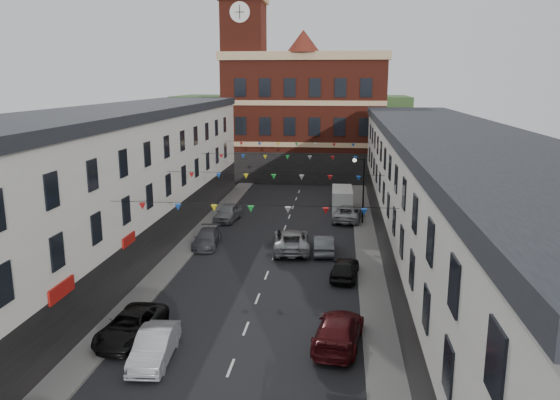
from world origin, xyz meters
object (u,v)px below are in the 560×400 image
at_px(street_lamp, 361,182).
at_px(car_left_e, 228,212).
at_px(car_right_d, 345,268).
at_px(moving_car, 291,240).
at_px(car_right_e, 324,244).
at_px(white_van, 342,200).
at_px(car_left_b, 155,346).
at_px(car_left_c, 131,326).
at_px(car_right_f, 348,213).
at_px(car_left_d, 207,238).
at_px(car_right_c, 339,330).
at_px(pedestrian, 279,239).

xyz_separation_m(street_lamp, car_left_e, (-12.05, -0.01, -3.14)).
height_order(car_right_d, moving_car, moving_car).
bearing_deg(car_right_e, white_van, -98.68).
relative_size(street_lamp, car_left_b, 1.36).
relative_size(car_left_c, car_right_f, 0.95).
xyz_separation_m(car_right_f, white_van, (-0.54, 3.93, 0.39)).
bearing_deg(car_left_b, car_left_d, 91.93).
bearing_deg(car_left_e, car_right_d, -46.11).
bearing_deg(car_right_f, moving_car, 72.56).
distance_m(car_right_c, white_van, 28.31).
relative_size(car_right_d, moving_car, 0.71).
relative_size(car_left_e, car_right_e, 1.06).
bearing_deg(pedestrian, car_left_d, -162.78).
bearing_deg(car_right_c, car_left_c, 10.44).
height_order(car_right_d, pedestrian, pedestrian).
height_order(car_right_c, car_right_f, car_right_c).
height_order(car_right_c, car_right_e, car_right_c).
bearing_deg(car_right_f, car_left_e, 13.08).
height_order(car_left_c, car_right_c, car_right_c).
bearing_deg(street_lamp, car_right_d, -95.74).
distance_m(car_right_e, white_van, 13.90).
relative_size(car_left_c, car_right_d, 1.20).
relative_size(car_left_b, white_van, 0.87).
height_order(car_left_c, car_right_e, car_right_e).
distance_m(car_left_b, moving_car, 17.94).
bearing_deg(street_lamp, pedestrian, -128.17).
height_order(car_left_b, pedestrian, pedestrian).
distance_m(car_right_c, car_right_f, 24.40).
distance_m(car_left_b, car_right_e, 18.45).
height_order(car_left_c, pedestrian, pedestrian).
relative_size(car_right_d, white_van, 0.82).
bearing_deg(car_left_e, car_right_e, -37.45).
bearing_deg(pedestrian, moving_car, 0.13).
height_order(street_lamp, car_right_d, street_lamp).
bearing_deg(car_left_b, car_right_f, 67.08).
xyz_separation_m(street_lamp, pedestrian, (-6.38, -8.12, -3.15)).
bearing_deg(pedestrian, street_lamp, 69.21).
relative_size(car_left_c, car_right_c, 0.95).
distance_m(car_left_d, car_right_c, 18.31).
xyz_separation_m(car_right_d, car_right_f, (0.35, 15.04, 0.02)).
bearing_deg(car_right_d, white_van, -82.76).
height_order(car_left_b, car_left_d, car_left_b).
distance_m(car_right_c, car_right_d, 9.35).
bearing_deg(white_van, car_right_e, -96.78).
bearing_deg(car_right_f, car_right_d, 95.70).
bearing_deg(car_right_f, street_lamp, 139.36).
distance_m(car_left_e, moving_car, 10.72).
xyz_separation_m(car_right_d, moving_car, (-4.01, 5.47, 0.11)).
bearing_deg(car_left_e, street_lamp, 6.44).
relative_size(car_left_d, car_right_d, 1.08).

